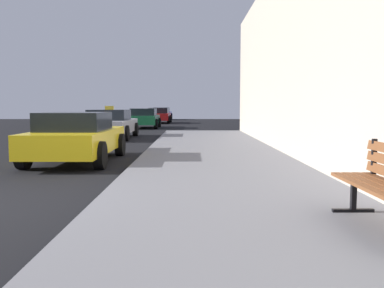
# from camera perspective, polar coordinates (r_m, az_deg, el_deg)

# --- Properties ---
(sidewalk) EXTENTS (4.00, 32.00, 0.15)m
(sidewalk) POSITION_cam_1_polar(r_m,az_deg,el_deg) (6.05, 6.31, -7.75)
(sidewalk) COLOR slate
(sidewalk) RESTS_ON ground_plane
(car_yellow) EXTENTS (1.95, 4.10, 1.27)m
(car_yellow) POSITION_cam_1_polar(r_m,az_deg,el_deg) (11.03, -15.46, 0.95)
(car_yellow) COLOR yellow
(car_yellow) RESTS_ON ground_plane
(car_silver) EXTENTS (2.02, 4.48, 1.43)m
(car_silver) POSITION_cam_1_polar(r_m,az_deg,el_deg) (18.73, -11.08, 2.73)
(car_silver) COLOR #B7B7BF
(car_silver) RESTS_ON ground_plane
(car_green) EXTENTS (1.97, 4.01, 1.27)m
(car_green) POSITION_cam_1_polar(r_m,az_deg,el_deg) (27.24, -6.57, 3.53)
(car_green) COLOR #196638
(car_green) RESTS_ON ground_plane
(car_red) EXTENTS (1.97, 4.44, 1.27)m
(car_red) POSITION_cam_1_polar(r_m,az_deg,el_deg) (35.07, -4.52, 3.92)
(car_red) COLOR red
(car_red) RESTS_ON ground_plane
(car_blue) EXTENTS (2.04, 4.55, 1.27)m
(car_blue) POSITION_cam_1_polar(r_m,az_deg,el_deg) (44.62, -4.12, 4.20)
(car_blue) COLOR #233899
(car_blue) RESTS_ON ground_plane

